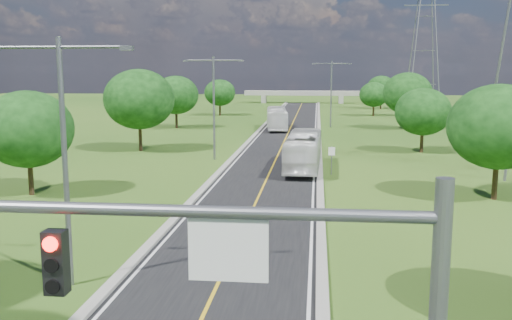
{
  "coord_description": "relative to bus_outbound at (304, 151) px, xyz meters",
  "views": [
    {
      "loc": [
        3.93,
        -9.37,
        8.76
      ],
      "look_at": [
        0.08,
        26.49,
        3.0
      ],
      "focal_mm": 40.0,
      "sensor_mm": 36.0,
      "label": 1
    }
  ],
  "objects": [
    {
      "name": "tree_rf",
      "position": [
        15.19,
        79.9,
        2.95
      ],
      "size": [
        6.3,
        6.3,
        7.33
      ],
      "color": "black",
      "rests_on": "ground"
    },
    {
      "name": "tree_rc",
      "position": [
        12.19,
        11.9,
        2.64
      ],
      "size": [
        5.88,
        5.88,
        6.84
      ],
      "color": "black",
      "rests_on": "ground"
    },
    {
      "name": "tree_le",
      "position": [
        -17.31,
        57.9,
        2.64
      ],
      "size": [
        5.88,
        5.88,
        6.84
      ],
      "color": "black",
      "rests_on": "ground"
    },
    {
      "name": "ground",
      "position": [
        -2.81,
        19.9,
        -1.69
      ],
      "size": [
        260.0,
        260.0,
        0.0
      ],
      "primitive_type": "plane",
      "color": "#234914",
      "rests_on": "ground"
    },
    {
      "name": "curb_left",
      "position": [
        -7.06,
        25.9,
        -1.58
      ],
      "size": [
        0.5,
        150.0,
        0.22
      ],
      "primitive_type": "cube",
      "color": "gray",
      "rests_on": "ground"
    },
    {
      "name": "streetlight_mid_left",
      "position": [
        -8.81,
        4.9,
        4.25
      ],
      "size": [
        5.9,
        0.25,
        10.0
      ],
      "color": "slate",
      "rests_on": "ground"
    },
    {
      "name": "road",
      "position": [
        -2.81,
        25.9,
        -1.66
      ],
      "size": [
        8.0,
        150.0,
        0.06
      ],
      "primitive_type": "cube",
      "color": "black",
      "rests_on": "ground"
    },
    {
      "name": "streetlight_far_right",
      "position": [
        3.19,
        37.9,
        4.25
      ],
      "size": [
        5.9,
        0.25,
        10.0
      ],
      "color": "slate",
      "rests_on": "ground"
    },
    {
      "name": "bus_inbound",
      "position": [
        -4.7,
        33.23,
        -0.02
      ],
      "size": [
        3.87,
        11.76,
        3.22
      ],
      "primitive_type": "imported",
      "rotation": [
        0.0,
        0.0,
        0.1
      ],
      "color": "white",
      "rests_on": "road"
    },
    {
      "name": "tree_rb",
      "position": [
        13.19,
        -10.1,
        3.26
      ],
      "size": [
        6.72,
        6.72,
        7.82
      ],
      "color": "black",
      "rests_on": "ground"
    },
    {
      "name": "tree_ld",
      "position": [
        -19.81,
        33.9,
        3.26
      ],
      "size": [
        6.72,
        6.72,
        7.82
      ],
      "color": "black",
      "rests_on": "ground"
    },
    {
      "name": "tree_rd",
      "position": [
        14.19,
        35.9,
        3.57
      ],
      "size": [
        7.14,
        7.14,
        8.3
      ],
      "color": "black",
      "rests_on": "ground"
    },
    {
      "name": "signal_mast",
      "position": [
        0.87,
        -41.1,
        3.21
      ],
      "size": [
        8.54,
        0.33,
        7.2
      ],
      "color": "slate",
      "rests_on": "ground"
    },
    {
      "name": "tree_re",
      "position": [
        11.69,
        59.9,
        2.33
      ],
      "size": [
        5.46,
        5.46,
        6.35
      ],
      "color": "black",
      "rests_on": "ground"
    },
    {
      "name": "curb_right",
      "position": [
        1.44,
        25.9,
        -1.58
      ],
      "size": [
        0.5,
        150.0,
        0.22
      ],
      "primitive_type": "cube",
      "color": "gray",
      "rests_on": "ground"
    },
    {
      "name": "tree_lc",
      "position": [
        -17.81,
        9.9,
        3.88
      ],
      "size": [
        7.56,
        7.56,
        8.79
      ],
      "color": "black",
      "rests_on": "ground"
    },
    {
      "name": "power_tower_far",
      "position": [
        23.19,
        74.9,
        12.32
      ],
      "size": [
        9.0,
        6.4,
        28.0
      ],
      "color": "slate",
      "rests_on": "ground"
    },
    {
      "name": "streetlight_near_left",
      "position": [
        -8.81,
        -28.1,
        4.25
      ],
      "size": [
        5.9,
        0.25,
        10.0
      ],
      "color": "slate",
      "rests_on": "ground"
    },
    {
      "name": "speed_limit_sign",
      "position": [
        2.39,
        -2.11,
        -0.09
      ],
      "size": [
        0.55,
        0.09,
        2.4
      ],
      "color": "slate",
      "rests_on": "ground"
    },
    {
      "name": "bus_outbound",
      "position": [
        0.0,
        0.0,
        0.0
      ],
      "size": [
        3.11,
        11.79,
        3.26
      ],
      "primitive_type": "imported",
      "rotation": [
        0.0,
        0.0,
        3.11
      ],
      "color": "white",
      "rests_on": "road"
    },
    {
      "name": "tree_lb",
      "position": [
        -18.81,
        -12.1,
        2.95
      ],
      "size": [
        6.3,
        6.3,
        7.33
      ],
      "color": "black",
      "rests_on": "ground"
    },
    {
      "name": "overpass",
      "position": [
        -2.81,
        99.9,
        0.72
      ],
      "size": [
        30.0,
        3.0,
        3.2
      ],
      "color": "gray",
      "rests_on": "ground"
    }
  ]
}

